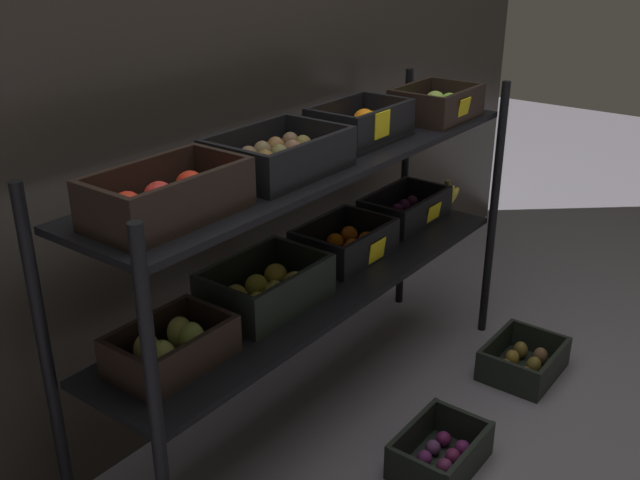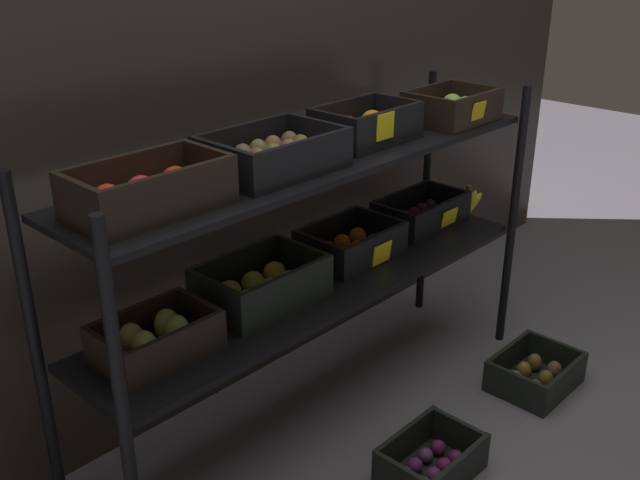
{
  "view_description": "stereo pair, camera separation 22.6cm",
  "coord_description": "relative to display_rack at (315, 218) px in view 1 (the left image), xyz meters",
  "views": [
    {
      "loc": [
        -1.65,
        -1.25,
        1.54
      ],
      "look_at": [
        0.0,
        0.0,
        0.64
      ],
      "focal_mm": 40.97,
      "sensor_mm": 36.0,
      "label": 1
    },
    {
      "loc": [
        -1.51,
        -1.42,
        1.54
      ],
      "look_at": [
        0.0,
        0.0,
        0.64
      ],
      "focal_mm": 40.97,
      "sensor_mm": 36.0,
      "label": 2
    }
  ],
  "objects": [
    {
      "name": "display_rack",
      "position": [
        0.0,
        0.0,
        0.0
      ],
      "size": [
        1.84,
        0.43,
        1.03
      ],
      "color": "black",
      "rests_on": "ground_plane"
    },
    {
      "name": "crate_ground_plum",
      "position": [
        0.01,
        -0.47,
        -0.67
      ],
      "size": [
        0.31,
        0.21,
        0.12
      ],
      "color": "black",
      "rests_on": "ground_plane"
    },
    {
      "name": "crate_ground_kiwi",
      "position": [
        0.66,
        -0.47,
        -0.67
      ],
      "size": [
        0.31,
        0.24,
        0.12
      ],
      "color": "black",
      "rests_on": "ground_plane"
    },
    {
      "name": "storefront_wall",
      "position": [
        0.01,
        0.39,
        0.28
      ],
      "size": [
        4.09,
        0.12,
        2.0
      ],
      "primitive_type": "cube",
      "color": "#2D2823",
      "rests_on": "ground_plane"
    },
    {
      "name": "ground_plane",
      "position": [
        0.01,
        -0.01,
        -0.72
      ],
      "size": [
        10.0,
        10.0,
        0.0
      ],
      "primitive_type": "plane",
      "color": "slate"
    }
  ]
}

